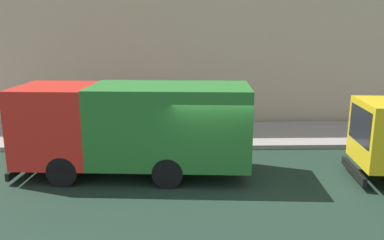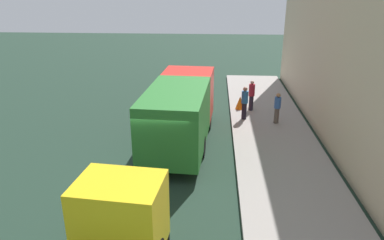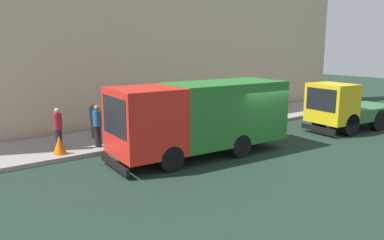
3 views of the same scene
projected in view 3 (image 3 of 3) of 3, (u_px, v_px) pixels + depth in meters
ground at (255, 149)px, 15.96m from camera, size 80.00×80.00×0.00m
sidewalk at (187, 127)px, 19.80m from camera, size 3.83×30.00×0.17m
building_facade at (161, 26)px, 20.67m from camera, size 0.50×30.00×10.74m
large_utility_truck at (201, 115)px, 14.66m from camera, size 2.85×7.37×2.86m
small_flatbed_truck at (345, 108)px, 19.19m from camera, size 2.58×5.37×2.46m
pedestrian_walking at (98, 125)px, 15.40m from camera, size 0.42×0.42×1.74m
pedestrian_standing at (58, 128)px, 14.93m from camera, size 0.41×0.41×1.70m
pedestrian_third at (93, 120)px, 16.96m from camera, size 0.40×0.40×1.58m
traffic_cone_orange at (59, 145)px, 14.46m from camera, size 0.51×0.51×0.73m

